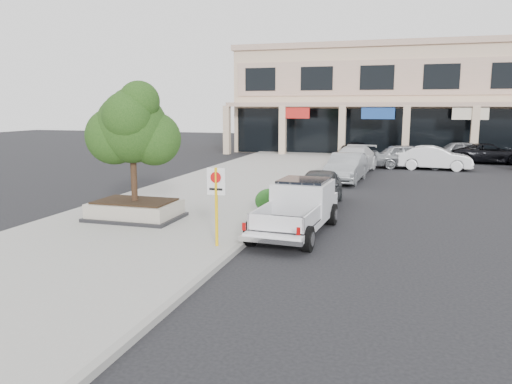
# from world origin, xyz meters

# --- Properties ---
(ground) EXTENTS (120.00, 120.00, 0.00)m
(ground) POSITION_xyz_m (0.00, 0.00, 0.00)
(ground) COLOR black
(ground) RESTS_ON ground
(sidewalk) EXTENTS (8.00, 52.00, 0.15)m
(sidewalk) POSITION_xyz_m (-5.50, 6.00, 0.07)
(sidewalk) COLOR gray
(sidewalk) RESTS_ON ground
(curb) EXTENTS (0.20, 52.00, 0.15)m
(curb) POSITION_xyz_m (-1.55, 6.00, 0.07)
(curb) COLOR gray
(curb) RESTS_ON ground
(strip_mall) EXTENTS (40.55, 12.43, 9.50)m
(strip_mall) POSITION_xyz_m (8.00, 33.93, 4.75)
(strip_mall) COLOR beige
(strip_mall) RESTS_ON ground
(planter) EXTENTS (3.20, 2.20, 0.68)m
(planter) POSITION_xyz_m (-6.25, 1.45, 0.48)
(planter) COLOR black
(planter) RESTS_ON sidewalk
(planter_tree) EXTENTS (2.90, 2.55, 4.00)m
(planter_tree) POSITION_xyz_m (-6.11, 1.61, 3.41)
(planter_tree) COLOR black
(planter_tree) RESTS_ON planter
(no_parking_sign) EXTENTS (0.55, 0.09, 2.30)m
(no_parking_sign) POSITION_xyz_m (-2.14, -1.02, 1.63)
(no_parking_sign) COLOR yellow
(no_parking_sign) RESTS_ON sidewalk
(hedge) EXTENTS (1.10, 0.99, 0.93)m
(hedge) POSITION_xyz_m (-1.86, 3.79, 0.62)
(hedge) COLOR #144615
(hedge) RESTS_ON sidewalk
(pickup_truck) EXTENTS (2.33, 5.55, 1.71)m
(pickup_truck) POSITION_xyz_m (-0.35, 1.51, 0.86)
(pickup_truck) COLOR silver
(pickup_truck) RESTS_ON ground
(curb_car_a) EXTENTS (2.00, 4.54, 1.52)m
(curb_car_a) POSITION_xyz_m (-0.43, 6.55, 0.76)
(curb_car_a) COLOR #313437
(curb_car_a) RESTS_ON ground
(curb_car_b) EXTENTS (2.02, 4.91, 1.58)m
(curb_car_b) POSITION_xyz_m (-0.10, 13.64, 0.79)
(curb_car_b) COLOR #92969A
(curb_car_b) RESTS_ON ground
(curb_car_c) EXTENTS (2.94, 5.89, 1.64)m
(curb_car_c) POSITION_xyz_m (-0.12, 17.74, 0.82)
(curb_car_c) COLOR silver
(curb_car_c) RESTS_ON ground
(curb_car_d) EXTENTS (2.83, 5.19, 1.38)m
(curb_car_d) POSITION_xyz_m (-0.63, 24.80, 0.69)
(curb_car_d) COLOR black
(curb_car_d) RESTS_ON ground
(lot_car_a) EXTENTS (5.08, 2.65, 1.65)m
(lot_car_a) POSITION_xyz_m (3.27, 21.01, 0.83)
(lot_car_a) COLOR #94979B
(lot_car_a) RESTS_ON ground
(lot_car_b) EXTENTS (4.78, 1.77, 1.56)m
(lot_car_b) POSITION_xyz_m (4.90, 20.75, 0.78)
(lot_car_b) COLOR silver
(lot_car_b) RESTS_ON ground
(lot_car_d) EXTENTS (5.27, 2.44, 1.46)m
(lot_car_d) POSITION_xyz_m (8.97, 25.80, 0.73)
(lot_car_d) COLOR black
(lot_car_d) RESTS_ON ground
(lot_car_e) EXTENTS (4.84, 2.43, 1.58)m
(lot_car_e) POSITION_xyz_m (7.53, 26.51, 0.79)
(lot_car_e) COLOR #919398
(lot_car_e) RESTS_ON ground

